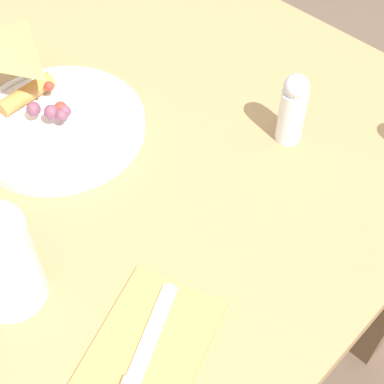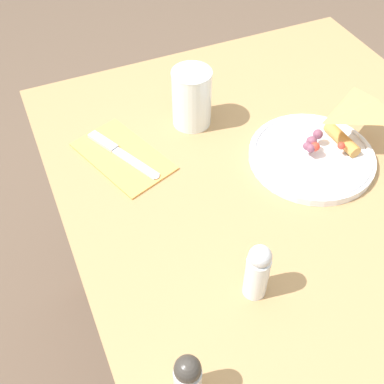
% 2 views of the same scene
% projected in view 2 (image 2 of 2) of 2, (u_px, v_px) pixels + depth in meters
% --- Properties ---
extents(ground_plane, '(6.00, 6.00, 0.00)m').
position_uv_depth(ground_plane, '(250.00, 343.00, 1.49)').
color(ground_plane, brown).
extents(dining_table, '(0.93, 0.85, 0.77)m').
position_uv_depth(dining_table, '(277.00, 211.00, 1.02)').
color(dining_table, '#A87F51').
rests_on(dining_table, ground_plane).
extents(plate_pizza, '(0.24, 0.24, 0.05)m').
position_uv_depth(plate_pizza, '(313.00, 154.00, 0.94)').
color(plate_pizza, white).
rests_on(plate_pizza, dining_table).
extents(milk_glass, '(0.08, 0.08, 0.12)m').
position_uv_depth(milk_glass, '(192.00, 100.00, 0.98)').
color(milk_glass, white).
rests_on(milk_glass, dining_table).
extents(napkin_folded, '(0.23, 0.18, 0.00)m').
position_uv_depth(napkin_folded, '(123.00, 156.00, 0.95)').
color(napkin_folded, '#E59E4C').
rests_on(napkin_folded, dining_table).
extents(butter_knife, '(0.18, 0.10, 0.01)m').
position_uv_depth(butter_knife, '(119.00, 152.00, 0.95)').
color(butter_knife, '#B2B2B7').
rests_on(butter_knife, napkin_folded).
extents(salt_shaker, '(0.04, 0.04, 0.11)m').
position_uv_depth(salt_shaker, '(257.00, 271.00, 0.71)').
color(salt_shaker, white).
rests_on(salt_shaker, dining_table).
extents(pepper_shaker, '(0.04, 0.04, 0.10)m').
position_uv_depth(pepper_shaker, '(188.00, 378.00, 0.61)').
color(pepper_shaker, silver).
rests_on(pepper_shaker, dining_table).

